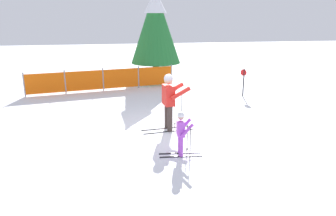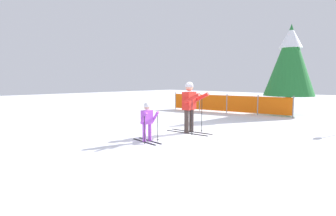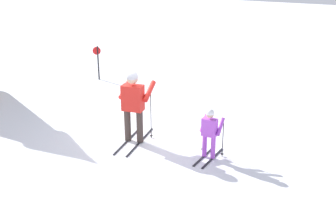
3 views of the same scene
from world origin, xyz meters
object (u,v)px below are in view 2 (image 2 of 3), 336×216
object	(u,v)px
skier_adult	(190,102)
skier_child	(147,119)
conifer_far	(290,59)
safety_fence	(227,103)

from	to	relation	value
skier_adult	skier_child	size ratio (longest dim) A/B	1.52
skier_child	conifer_far	size ratio (longest dim) A/B	0.25
skier_adult	skier_child	distance (m)	1.97
safety_fence	conifer_far	bearing A→B (deg)	31.99
safety_fence	skier_adult	bearing A→B (deg)	-69.92
skier_adult	conifer_far	size ratio (longest dim) A/B	0.37
skier_adult	conifer_far	distance (m)	7.76
conifer_far	skier_adult	bearing A→B (deg)	-94.43
skier_adult	safety_fence	xyz separation A→B (m)	(-2.13, 5.82, -0.53)
safety_fence	conifer_far	xyz separation A→B (m)	(2.71, 1.69, 2.40)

